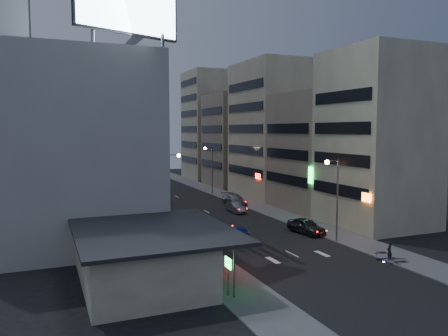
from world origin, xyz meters
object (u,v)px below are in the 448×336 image
road_car_silver (201,222)px  scooter_black_b (386,246)px  scooter_black_a (404,254)px  parked_car_right_mid (236,207)px  parked_car_right_near (306,226)px  scooter_silver_b (382,244)px  scooter_blue (394,250)px  scooter_silver_a (404,252)px  person (389,251)px  road_car_blue (236,233)px  parked_car_left (158,198)px  parked_car_right_far (234,200)px

road_car_silver → scooter_black_b: 19.55m
scooter_black_a → road_car_silver: bearing=30.9°
parked_car_right_mid → scooter_black_b: parked_car_right_mid is taller
parked_car_right_near → scooter_silver_b: size_ratio=2.32×
parked_car_right_mid → parked_car_right_near: bearing=-82.8°
parked_car_right_mid → scooter_blue: 24.74m
scooter_silver_a → scooter_black_b: scooter_silver_a is taller
person → scooter_silver_b: person is taller
parked_car_right_mid → scooter_silver_b: 22.98m
scooter_black_a → road_car_blue: bearing=36.2°
parked_car_right_mid → road_car_blue: (-5.77, -13.03, -0.03)m
road_car_blue → person: person is taller
scooter_silver_b → scooter_black_b: bearing=-158.8°
parked_car_right_near → parked_car_left: 27.44m
parked_car_left → parked_car_right_near: bearing=107.7°
parked_car_right_far → road_car_blue: (-7.96, -18.42, -0.16)m
parked_car_right_mid → scooter_black_a: bearing=-82.2°
scooter_black_a → scooter_black_b: scooter_black_a is taller
parked_car_right_far → scooter_black_a: parked_car_right_far is taller
road_car_blue → scooter_black_a: 15.83m
parked_car_right_near → scooter_silver_a: (2.57, -11.06, -0.16)m
scooter_silver_a → parked_car_right_near: bearing=38.1°
road_car_silver → scooter_blue: road_car_silver is taller
scooter_silver_b → parked_car_right_mid: bearing=11.3°
road_car_silver → parked_car_left: bearing=-81.7°
scooter_silver_a → road_car_blue: bearing=66.3°
scooter_blue → scooter_silver_b: bearing=-4.9°
road_car_silver → scooter_silver_a: (12.18, -17.30, -0.16)m
parked_car_left → person: 38.34m
parked_car_right_near → person: size_ratio=3.00×
parked_car_right_far → person: (0.70, -30.34, 0.12)m
parked_car_right_near → road_car_silver: bearing=139.5°
parked_car_left → road_car_silver: (-0.00, -19.47, 0.08)m
parked_car_right_mid → person: person is taller
parked_car_left → scooter_silver_b: 36.48m
parked_car_right_near → road_car_blue: parked_car_right_near is taller
scooter_blue → parked_car_left: bearing=26.2°
parked_car_right_mid → parked_car_left: 14.12m
road_car_silver → scooter_blue: 20.40m
scooter_blue → scooter_silver_b: (0.45, 1.87, 0.03)m
scooter_blue → scooter_black_a: bearing=-162.6°
scooter_black_a → scooter_black_b: bearing=-11.9°
person → scooter_silver_b: bearing=-144.7°
parked_car_right_near → parked_car_right_mid: size_ratio=1.18×
scooter_black_a → scooter_silver_b: bearing=-7.7°
scooter_silver_b → scooter_silver_a: bearing=-171.9°
parked_car_right_near → scooter_silver_a: bearing=-84.4°
parked_car_right_far → scooter_blue: parked_car_right_far is taller
parked_car_right_far → scooter_black_a: size_ratio=2.99×
scooter_silver_a → scooter_blue: 0.86m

